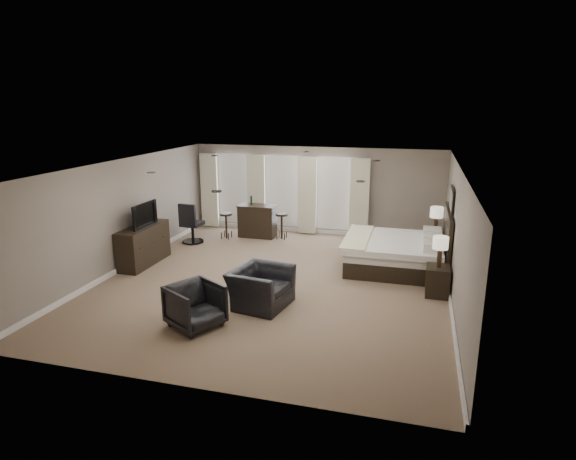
% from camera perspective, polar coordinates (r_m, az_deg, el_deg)
% --- Properties ---
extents(room, '(7.60, 8.60, 2.64)m').
position_cam_1_polar(room, '(10.42, -1.64, 0.58)').
color(room, '#77614B').
rests_on(room, ground).
extents(window_bay, '(5.25, 0.20, 2.30)m').
position_cam_1_polar(window_bay, '(14.56, -0.73, 4.39)').
color(window_bay, silver).
rests_on(window_bay, room).
extents(bed, '(2.32, 2.21, 1.48)m').
position_cam_1_polar(bed, '(11.69, 12.91, -1.03)').
color(bed, silver).
rests_on(bed, ground).
extents(nightstand_near, '(0.46, 0.56, 0.62)m').
position_cam_1_polar(nightstand_near, '(10.45, 17.28, -5.78)').
color(nightstand_near, black).
rests_on(nightstand_near, ground).
extents(nightstand_far, '(0.42, 0.52, 0.56)m').
position_cam_1_polar(nightstand_far, '(13.21, 16.94, -1.51)').
color(nightstand_far, black).
rests_on(nightstand_far, ground).
extents(lamp_near, '(0.31, 0.31, 0.64)m').
position_cam_1_polar(lamp_near, '(10.25, 17.55, -2.49)').
color(lamp_near, beige).
rests_on(lamp_near, nightstand_near).
extents(lamp_far, '(0.34, 0.34, 0.69)m').
position_cam_1_polar(lamp_far, '(13.06, 17.15, 1.13)').
color(lamp_far, beige).
rests_on(lamp_far, nightstand_far).
extents(wall_art, '(0.04, 0.96, 0.56)m').
position_cam_1_polar(wall_art, '(11.48, 18.80, 3.44)').
color(wall_art, slate).
rests_on(wall_art, room).
extents(dresser, '(0.53, 1.65, 0.96)m').
position_cam_1_polar(dresser, '(12.32, -16.74, -1.73)').
color(dresser, black).
rests_on(dresser, ground).
extents(tv, '(0.59, 1.02, 0.13)m').
position_cam_1_polar(tv, '(12.17, -16.94, 0.73)').
color(tv, black).
rests_on(tv, dresser).
extents(armchair_near, '(0.95, 1.28, 1.01)m').
position_cam_1_polar(armchair_near, '(9.45, -3.26, -6.04)').
color(armchair_near, black).
rests_on(armchair_near, ground).
extents(armchair_far, '(1.10, 1.12, 0.87)m').
position_cam_1_polar(armchair_far, '(8.76, -10.94, -8.59)').
color(armchair_far, black).
rests_on(armchair_far, ground).
extents(bar_counter, '(1.10, 0.57, 0.96)m').
position_cam_1_polar(bar_counter, '(14.19, -3.65, 1.10)').
color(bar_counter, black).
rests_on(bar_counter, ground).
extents(bar_stool_left, '(0.47, 0.47, 0.76)m').
position_cam_1_polar(bar_stool_left, '(14.12, -7.33, 0.50)').
color(bar_stool_left, black).
rests_on(bar_stool_left, ground).
extents(bar_stool_right, '(0.38, 0.38, 0.76)m').
position_cam_1_polar(bar_stool_right, '(13.97, -0.75, 0.46)').
color(bar_stool_right, black).
rests_on(bar_stool_right, ground).
extents(desk_chair, '(0.64, 0.64, 1.17)m').
position_cam_1_polar(desk_chair, '(13.80, -11.29, 0.87)').
color(desk_chair, black).
rests_on(desk_chair, ground).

